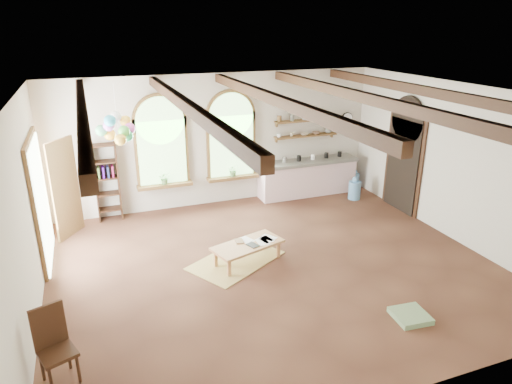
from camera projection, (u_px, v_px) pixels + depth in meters
name	position (u px, v px, depth m)	size (l,w,h in m)	color
floor	(273.00, 265.00, 8.59)	(8.00, 8.00, 0.00)	brown
ceiling_beams	(275.00, 100.00, 7.51)	(6.20, 6.80, 0.18)	#382011
window_left	(161.00, 145.00, 10.57)	(1.30, 0.28, 2.20)	brown
window_right	(231.00, 139.00, 11.13)	(1.30, 0.28, 2.20)	brown
left_doorway	(40.00, 203.00, 8.47)	(0.10, 1.90, 2.50)	brown
right_doorway	(403.00, 166.00, 10.83)	(0.10, 1.30, 2.40)	black
kitchen_counter	(307.00, 177.00, 11.99)	(2.68, 0.62, 0.94)	beige
wall_shelf_lower	(306.00, 136.00, 11.78)	(1.70, 0.24, 0.04)	brown
wall_shelf_upper	(306.00, 120.00, 11.64)	(1.70, 0.24, 0.04)	brown
wall_clock	(347.00, 118.00, 12.13)	(0.32, 0.32, 0.04)	black
bookshelf	(107.00, 182.00, 10.31)	(0.53, 0.32, 1.80)	#382011
coffee_table	(248.00, 246.00, 8.59)	(1.47, 0.99, 0.38)	tan
side_chair	(58.00, 361.00, 5.73)	(0.53, 0.53, 1.04)	#382011
floor_mat	(236.00, 260.00, 8.74)	(1.74, 1.07, 0.02)	tan
floor_cushion	(410.00, 316.00, 7.03)	(0.51, 0.51, 0.09)	gray
water_jug_a	(354.00, 180.00, 12.56)	(0.27, 0.27, 0.53)	#6098CE
water_jug_b	(355.00, 189.00, 11.75)	(0.31, 0.31, 0.60)	#6098CE
balloon_cluster	(117.00, 128.00, 9.01)	(0.77, 0.82, 1.14)	white
table_book	(235.00, 241.00, 8.65)	(0.15, 0.22, 0.02)	olive
tablet	(253.00, 245.00, 8.52)	(0.16, 0.23, 0.01)	black
potted_plant_left	(165.00, 178.00, 10.75)	(0.27, 0.23, 0.30)	#598C4C
potted_plant_right	(233.00, 170.00, 11.31)	(0.27, 0.23, 0.30)	#598C4C
shelf_cup_a	(279.00, 135.00, 11.51)	(0.12, 0.10, 0.10)	white
shelf_cup_b	(292.00, 134.00, 11.62)	(0.10, 0.10, 0.09)	beige
shelf_bowl_a	(304.00, 134.00, 11.74)	(0.22, 0.22, 0.05)	beige
shelf_bowl_b	(316.00, 133.00, 11.86)	(0.20, 0.20, 0.06)	#8C664C
shelf_vase	(328.00, 129.00, 11.95)	(0.18, 0.18, 0.19)	slate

